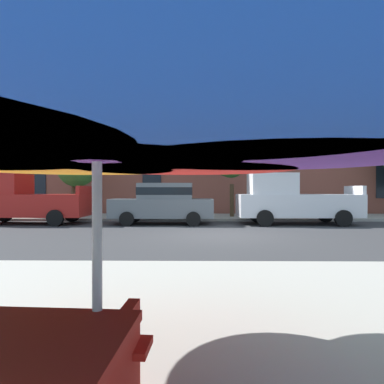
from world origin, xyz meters
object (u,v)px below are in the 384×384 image
(sedan_gray, at_px, (163,202))
(pickup_white, at_px, (292,201))
(patio_umbrella, at_px, (97,119))
(pickup_red, at_px, (23,200))
(street_tree_left, at_px, (74,165))
(street_tree_middle, at_px, (229,163))

(sedan_gray, relative_size, pickup_white, 0.86)
(sedan_gray, bearing_deg, pickup_white, 0.00)
(sedan_gray, bearing_deg, patio_umbrella, -86.12)
(pickup_white, bearing_deg, pickup_red, 180.00)
(street_tree_left, bearing_deg, street_tree_middle, -2.02)
(sedan_gray, height_order, street_tree_middle, street_tree_middle)
(pickup_red, xyz_separation_m, patio_umbrella, (7.02, -12.70, 0.88))
(street_tree_left, height_order, street_tree_middle, street_tree_left)
(pickup_red, xyz_separation_m, street_tree_left, (1.13, 3.10, 1.79))
(pickup_red, relative_size, street_tree_left, 1.28)
(street_tree_middle, xyz_separation_m, patio_umbrella, (-2.26, -15.51, -0.98))
(pickup_red, height_order, patio_umbrella, patio_umbrella)
(pickup_white, relative_size, patio_umbrella, 1.31)
(pickup_red, distance_m, sedan_gray, 6.16)
(pickup_red, distance_m, street_tree_left, 3.75)
(pickup_red, bearing_deg, patio_umbrella, -61.07)
(pickup_red, relative_size, sedan_gray, 1.16)
(sedan_gray, bearing_deg, street_tree_middle, 42.01)
(street_tree_left, distance_m, patio_umbrella, 16.88)
(pickup_red, distance_m, pickup_white, 11.71)
(sedan_gray, height_order, street_tree_left, street_tree_left)
(street_tree_middle, bearing_deg, pickup_white, -49.04)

